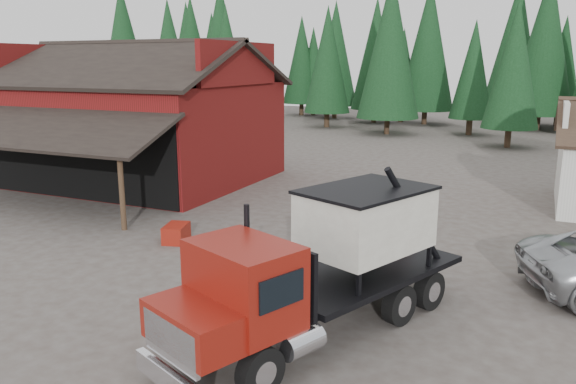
% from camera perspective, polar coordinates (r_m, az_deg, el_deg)
% --- Properties ---
extents(ground, '(120.00, 120.00, 0.00)m').
position_cam_1_polar(ground, '(16.95, -6.28, -7.98)').
color(ground, '#473E38').
rests_on(ground, ground).
extents(red_barn, '(12.80, 13.63, 7.18)m').
position_cam_1_polar(red_barn, '(30.48, -14.88, 6.27)').
color(red_barn, maroon).
rests_on(red_barn, ground).
extents(conifer_backdrop, '(76.00, 16.00, 16.00)m').
position_cam_1_polar(conifer_backdrop, '(56.49, 15.99, 6.39)').
color(conifer_backdrop, black).
rests_on(conifer_backdrop, ground).
extents(near_pine_a, '(4.40, 4.40, 11.40)m').
position_cam_1_polar(near_pine_a, '(51.35, -11.94, 13.15)').
color(near_pine_a, '#382619').
rests_on(near_pine_a, ground).
extents(near_pine_b, '(3.96, 3.96, 10.40)m').
position_cam_1_polar(near_pine_b, '(43.62, 22.00, 11.91)').
color(near_pine_b, '#382619').
rests_on(near_pine_b, ground).
extents(near_pine_d, '(5.28, 5.28, 13.40)m').
position_cam_1_polar(near_pine_d, '(49.11, 10.33, 14.41)').
color(near_pine_d, '#382619').
rests_on(near_pine_d, ground).
extents(feed_truck, '(5.13, 8.36, 3.68)m').
position_cam_1_polar(feed_truck, '(12.66, 3.78, -7.02)').
color(feed_truck, black).
rests_on(feed_truck, ground).
extents(equip_box, '(0.98, 1.25, 0.60)m').
position_cam_1_polar(equip_box, '(19.80, -11.29, -4.12)').
color(equip_box, maroon).
rests_on(equip_box, ground).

